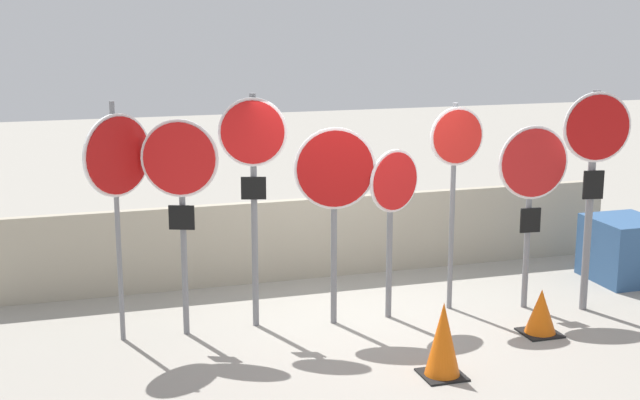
% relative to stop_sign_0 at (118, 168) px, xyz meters
% --- Properties ---
extents(ground_plane, '(40.00, 40.00, 0.00)m').
position_rel_stop_sign_0_xyz_m(ground_plane, '(2.63, -0.23, -1.87)').
color(ground_plane, gray).
extents(fence_back, '(8.40, 0.12, 1.05)m').
position_rel_stop_sign_0_xyz_m(fence_back, '(2.63, 1.61, -1.34)').
color(fence_back, '#A89E89').
rests_on(fence_back, ground).
extents(stop_sign_0, '(0.72, 0.51, 2.54)m').
position_rel_stop_sign_0_xyz_m(stop_sign_0, '(0.00, 0.00, 0.00)').
color(stop_sign_0, slate).
rests_on(stop_sign_0, ground).
extents(stop_sign_1, '(0.77, 0.33, 2.35)m').
position_rel_stop_sign_0_xyz_m(stop_sign_1, '(0.63, -0.02, -0.14)').
color(stop_sign_1, slate).
rests_on(stop_sign_1, ground).
extents(stop_sign_2, '(0.71, 0.23, 2.58)m').
position_rel_stop_sign_0_xyz_m(stop_sign_2, '(1.41, 0.01, -0.01)').
color(stop_sign_2, slate).
rests_on(stop_sign_2, ground).
extents(stop_sign_3, '(0.88, 0.19, 2.22)m').
position_rel_stop_sign_0_xyz_m(stop_sign_3, '(2.27, -0.18, -0.25)').
color(stop_sign_3, slate).
rests_on(stop_sign_3, ground).
extents(stop_sign_4, '(0.66, 0.29, 1.95)m').
position_rel_stop_sign_0_xyz_m(stop_sign_4, '(2.95, -0.17, -0.46)').
color(stop_sign_4, slate).
rests_on(stop_sign_4, ground).
extents(stop_sign_5, '(0.67, 0.13, 2.42)m').
position_rel_stop_sign_0_xyz_m(stop_sign_5, '(3.74, -0.09, -0.07)').
color(stop_sign_5, slate).
rests_on(stop_sign_5, ground).
extents(stop_sign_6, '(0.84, 0.15, 2.16)m').
position_rel_stop_sign_0_xyz_m(stop_sign_6, '(4.59, -0.33, -0.32)').
color(stop_sign_6, slate).
rests_on(stop_sign_6, ground).
extents(stop_sign_7, '(0.79, 0.20, 2.56)m').
position_rel_stop_sign_0_xyz_m(stop_sign_7, '(5.21, -0.58, -0.07)').
color(stop_sign_7, slate).
rests_on(stop_sign_7, ground).
extents(traffic_cone_0, '(0.41, 0.41, 0.74)m').
position_rel_stop_sign_0_xyz_m(traffic_cone_0, '(2.82, -1.83, -1.50)').
color(traffic_cone_0, black).
rests_on(traffic_cone_0, ground).
extents(traffic_cone_1, '(0.41, 0.41, 0.50)m').
position_rel_stop_sign_0_xyz_m(traffic_cone_1, '(4.31, -1.11, -1.62)').
color(traffic_cone_1, black).
rests_on(traffic_cone_1, ground).
extents(storage_crate, '(0.83, 0.93, 0.81)m').
position_rel_stop_sign_0_xyz_m(storage_crate, '(6.36, 0.31, -1.46)').
color(storage_crate, '#335684').
rests_on(storage_crate, ground).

